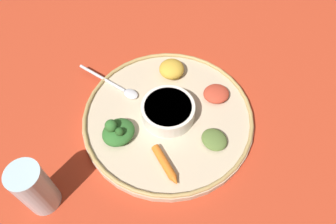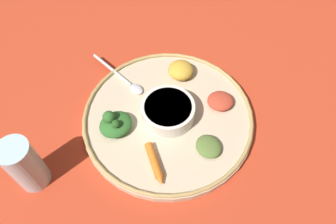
% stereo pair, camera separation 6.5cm
% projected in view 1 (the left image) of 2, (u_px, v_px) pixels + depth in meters
% --- Properties ---
extents(ground_plane, '(2.40, 2.40, 0.00)m').
position_uv_depth(ground_plane, '(168.00, 120.00, 0.68)').
color(ground_plane, '#B7381E').
extents(platter, '(0.35, 0.35, 0.02)m').
position_uv_depth(platter, '(168.00, 118.00, 0.67)').
color(platter, '#C6B293').
rests_on(platter, ground_plane).
extents(platter_rim, '(0.35, 0.35, 0.01)m').
position_uv_depth(platter_rim, '(168.00, 115.00, 0.66)').
color(platter_rim, tan).
rests_on(platter_rim, platter).
extents(center_bowl, '(0.11, 0.11, 0.04)m').
position_uv_depth(center_bowl, '(168.00, 111.00, 0.65)').
color(center_bowl, silver).
rests_on(center_bowl, platter).
extents(spoon, '(0.14, 0.11, 0.01)m').
position_uv_depth(spoon, '(117.00, 86.00, 0.70)').
color(spoon, silver).
rests_on(spoon, platter).
extents(greens_pile, '(0.09, 0.09, 0.05)m').
position_uv_depth(greens_pile, '(118.00, 131.00, 0.63)').
color(greens_pile, '#2D6628').
rests_on(greens_pile, platter).
extents(carrot_near_spoon, '(0.05, 0.08, 0.02)m').
position_uv_depth(carrot_near_spoon, '(165.00, 165.00, 0.60)').
color(carrot_near_spoon, orange).
rests_on(carrot_near_spoon, platter).
extents(mound_lentil_yellow, '(0.07, 0.07, 0.03)m').
position_uv_depth(mound_lentil_yellow, '(172.00, 69.00, 0.72)').
color(mound_lentil_yellow, gold).
rests_on(mound_lentil_yellow, platter).
extents(mound_berbere_red, '(0.07, 0.06, 0.02)m').
position_uv_depth(mound_berbere_red, '(216.00, 94.00, 0.69)').
color(mound_berbere_red, '#B73D28').
rests_on(mound_berbere_red, platter).
extents(mound_collards, '(0.07, 0.07, 0.02)m').
position_uv_depth(mound_collards, '(214.00, 140.00, 0.62)').
color(mound_collards, '#567033').
rests_on(mound_collards, platter).
extents(drinking_glass, '(0.06, 0.06, 0.12)m').
position_uv_depth(drinking_glass, '(36.00, 190.00, 0.54)').
color(drinking_glass, silver).
rests_on(drinking_glass, ground_plane).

